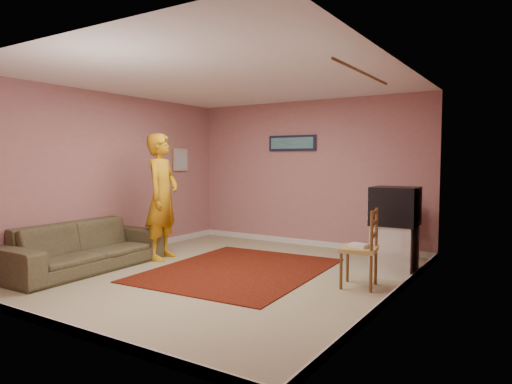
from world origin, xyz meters
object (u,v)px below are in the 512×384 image
Objects in this scene: chair_b at (359,239)px; sofa at (85,247)px; tv_cabinet at (394,250)px; crt_tv at (395,206)px; person at (162,196)px; chair_a at (399,224)px.

chair_b reaches higher than sofa.
crt_tv is at bearing -177.84° from tv_cabinet.
sofa is 1.16× the size of person.
chair_b is 0.23× the size of sofa.
chair_b is at bearing -106.59° from crt_tv.
person is at bearing -167.32° from crt_tv.
crt_tv reaches higher than sofa.
tv_cabinet is 0.35× the size of person.
chair_a is 0.22× the size of sofa.
crt_tv is at bearing -63.42° from sofa.
chair_a is at bearing 171.01° from chair_b.
sofa is 1.36m from person.
crt_tv reaches higher than chair_b.
tv_cabinet is at bearing -88.62° from chair_a.
tv_cabinet is 1.10× the size of crt_tv.
chair_a is at bearing -76.09° from person.
crt_tv is at bearing 156.28° from chair_b.
crt_tv is 0.88m from chair_b.
person is at bearing -158.71° from chair_a.
crt_tv is at bearing -88.93° from chair_a.
crt_tv is 1.13m from chair_a.
chair_a is at bearing 101.77° from tv_cabinet.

